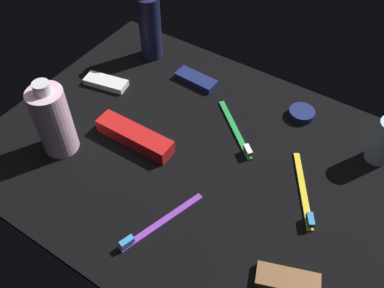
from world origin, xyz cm
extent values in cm
cube|color=black|center=(0.00, 0.00, -0.60)|extent=(84.00, 64.00, 1.20)
cylinder|color=#1A1E46|center=(27.14, -22.52, 8.19)|extent=(5.49, 5.49, 16.37)
cylinder|color=silver|center=(23.96, 13.35, 7.56)|extent=(7.12, 7.12, 15.13)
cylinder|color=silver|center=(23.96, 13.35, 16.23)|extent=(3.20, 3.20, 2.20)
cylinder|color=silver|center=(-32.30, -19.83, 5.09)|extent=(4.74, 4.74, 10.19)
cube|color=yellow|center=(-22.95, -3.99, 0.45)|extent=(10.46, 15.96, 0.90)
cube|color=#338CCC|center=(-26.88, 2.39, 1.50)|extent=(2.30, 2.79, 1.20)
cube|color=green|center=(-4.07, -10.82, 0.45)|extent=(14.48, 12.59, 0.90)
cube|color=white|center=(-9.78, -5.96, 1.50)|extent=(2.69, 2.52, 1.20)
cube|color=purple|center=(-4.48, 16.62, 0.45)|extent=(6.65, 17.50, 0.90)
cube|color=#338CCC|center=(-2.19, 23.76, 1.50)|extent=(1.84, 2.81, 1.20)
cube|color=red|center=(11.97, 3.78, 1.60)|extent=(17.63, 4.52, 3.20)
cube|color=brown|center=(-28.15, 14.50, 0.75)|extent=(11.14, 7.35, 1.50)
cube|color=white|center=(29.31, -6.82, 0.75)|extent=(11.00, 6.05, 1.50)
cube|color=navy|center=(11.70, -19.66, 0.75)|extent=(10.60, 4.54, 1.50)
cylinder|color=navy|center=(-14.51, -22.69, 0.83)|extent=(5.74, 5.74, 1.67)
camera|label=1|loc=(-30.41, 46.38, 66.20)|focal=38.87mm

